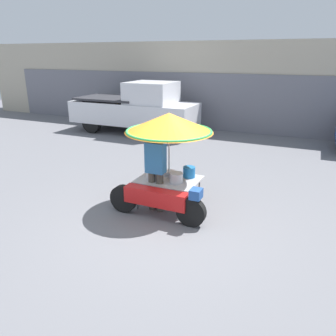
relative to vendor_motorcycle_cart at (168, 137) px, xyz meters
The scene contains 5 objects.
ground_plane 1.62m from the vendor_motorcycle_cart, 68.57° to the right, with size 36.00×36.00×0.00m, color slate.
shopfront_building 8.61m from the vendor_motorcycle_cart, 88.55° to the left, with size 28.00×2.06×3.56m.
vendor_motorcycle_cart is the anchor object (origin of this frame).
vendor_person 0.64m from the vendor_motorcycle_cart, 126.51° to the right, with size 0.38×0.22×1.66m.
pickup_truck 7.08m from the vendor_motorcycle_cart, 124.38° to the left, with size 5.11×1.84×2.04m.
Camera 1 is at (2.33, -5.13, 3.03)m, focal length 35.00 mm.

